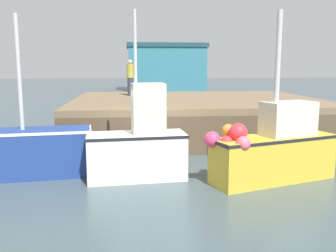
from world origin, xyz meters
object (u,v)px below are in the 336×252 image
object	(u,v)px
mooring_buoy_foreground	(118,164)
fishing_boat_mid	(274,149)
dockworker	(130,78)
fishing_boat_near_left	(24,152)
fishing_boat_near_right	(139,146)

from	to	relation	value
mooring_buoy_foreground	fishing_boat_mid	bearing A→B (deg)	-14.40
mooring_buoy_foreground	dockworker	bearing A→B (deg)	87.42
fishing_boat_near_left	fishing_boat_near_right	bearing A→B (deg)	-8.34
fishing_boat_near_left	fishing_boat_mid	size ratio (longest dim) A/B	0.99
fishing_boat_near_right	dockworker	xyz separation A→B (m)	(-0.23, 8.66, 1.60)
fishing_boat_mid	fishing_boat_near_right	bearing A→B (deg)	171.34
dockworker	fishing_boat_mid	bearing A→B (deg)	-67.02
fishing_boat_near_right	dockworker	size ratio (longest dim) A/B	2.58
fishing_boat_near_right	dockworker	bearing A→B (deg)	91.55
fishing_boat_near_left	fishing_boat_mid	world-z (taller)	fishing_boat_mid
fishing_boat_mid	mooring_buoy_foreground	size ratio (longest dim) A/B	7.24
fishing_boat_near_left	dockworker	size ratio (longest dim) A/B	2.54
mooring_buoy_foreground	fishing_boat_near_right	bearing A→B (deg)	-41.90
fishing_boat_near_left	dockworker	world-z (taller)	fishing_boat_near_left
fishing_boat_near_left	mooring_buoy_foreground	size ratio (longest dim) A/B	7.19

